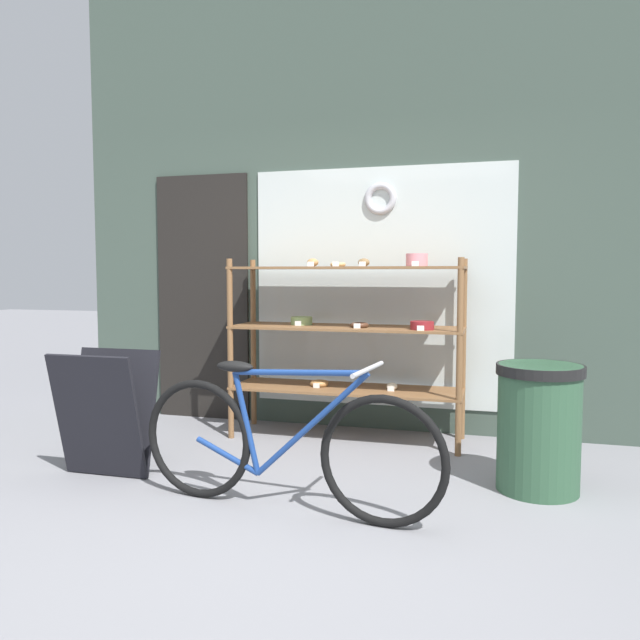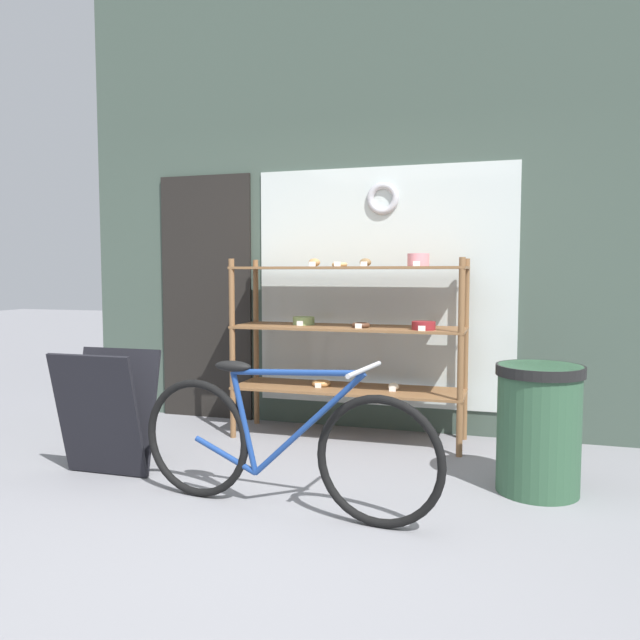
# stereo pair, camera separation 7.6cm
# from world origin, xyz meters

# --- Properties ---
(ground_plane) EXTENTS (30.00, 30.00, 0.00)m
(ground_plane) POSITION_xyz_m (0.00, 0.00, 0.00)
(ground_plane) COLOR gray
(storefront_facade) EXTENTS (4.86, 0.13, 3.86)m
(storefront_facade) POSITION_xyz_m (-0.04, 2.33, 1.87)
(storefront_facade) COLOR #3D4C42
(storefront_facade) RESTS_ON ground_plane
(display_case) EXTENTS (1.75, 0.51, 1.40)m
(display_case) POSITION_xyz_m (0.03, 1.94, 0.84)
(display_case) COLOR brown
(display_case) RESTS_ON ground_plane
(bicycle) EXTENTS (1.75, 0.46, 0.80)m
(bicycle) POSITION_xyz_m (0.03, 0.43, 0.36)
(bicycle) COLOR black
(bicycle) RESTS_ON ground_plane
(sandwich_board) EXTENTS (0.57, 0.38, 0.77)m
(sandwich_board) POSITION_xyz_m (-1.23, 0.68, 0.39)
(sandwich_board) COLOR black
(sandwich_board) RESTS_ON ground_plane
(trash_bin) EXTENTS (0.49, 0.49, 0.74)m
(trash_bin) POSITION_xyz_m (1.35, 1.13, 0.40)
(trash_bin) COLOR #2D5138
(trash_bin) RESTS_ON ground_plane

